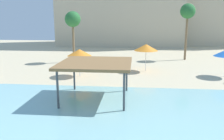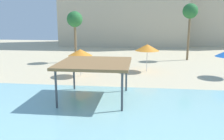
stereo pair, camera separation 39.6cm
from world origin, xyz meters
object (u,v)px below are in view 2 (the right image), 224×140
beach_umbrella_orange_3 (80,52)px  palm_tree_1 (75,20)px  shade_pavilion (95,64)px  beach_umbrella_orange_1 (147,47)px  palm_tree_0 (190,13)px

beach_umbrella_orange_3 → palm_tree_1: (-2.41, 7.21, 2.83)m
shade_pavilion → beach_umbrella_orange_1: 10.00m
beach_umbrella_orange_1 → palm_tree_0: (5.40, 7.46, 3.56)m
beach_umbrella_orange_1 → palm_tree_0: size_ratio=0.39×
palm_tree_0 → palm_tree_1: 14.44m
palm_tree_1 → beach_umbrella_orange_3: bearing=-71.5°
shade_pavilion → palm_tree_1: bearing=110.1°
shade_pavilion → beach_umbrella_orange_1: (3.67, 9.30, 0.03)m
beach_umbrella_orange_1 → beach_umbrella_orange_3: 6.89m
shade_pavilion → palm_tree_1: 14.79m
beach_umbrella_orange_1 → shade_pavilion: bearing=-111.5°
palm_tree_0 → palm_tree_1: palm_tree_0 is taller
shade_pavilion → beach_umbrella_orange_3: size_ratio=1.82×
shade_pavilion → beach_umbrella_orange_3: 6.95m
beach_umbrella_orange_3 → palm_tree_0: 16.02m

